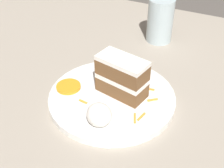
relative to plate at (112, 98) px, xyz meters
The scene contains 8 objects.
ground_plane 0.05m from the plate, 155.91° to the right, with size 6.00×6.00×0.00m, color #4C4742.
dining_table 0.04m from the plate, 155.91° to the right, with size 1.33×1.07×0.04m, color gray.
plate is the anchor object (origin of this frame).
cake_slice 0.06m from the plate, 47.48° to the left, with size 0.11×0.07×0.09m.
cream_dollop 0.10m from the plate, 79.89° to the right, with size 0.05×0.04×0.05m, color white.
orange_garnish 0.10m from the plate, 169.92° to the right, with size 0.05×0.05×0.01m, color orange.
carrot_shreds_scatter 0.04m from the plate, 34.87° to the left, with size 0.15×0.16×0.00m.
drinking_glass 0.30m from the plate, 89.18° to the left, with size 0.07×0.07×0.12m.
Camera 1 is at (0.24, -0.45, 0.47)m, focal length 50.00 mm.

